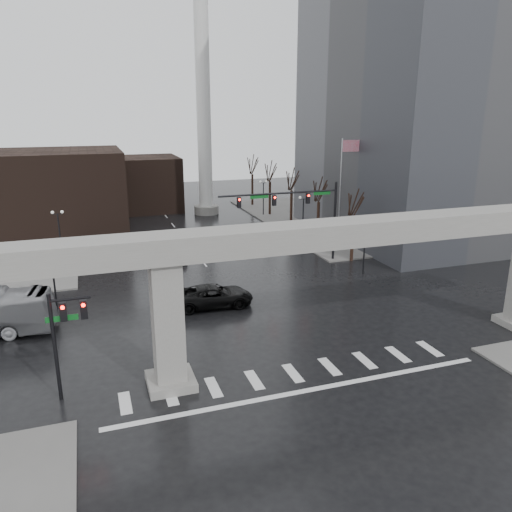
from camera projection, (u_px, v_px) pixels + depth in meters
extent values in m
plane|color=black|center=(286.00, 365.00, 30.19)|extent=(160.00, 160.00, 0.00)
cube|color=slate|center=(360.00, 217.00, 70.89)|extent=(28.00, 36.00, 0.15)
cube|color=gray|center=(289.00, 237.00, 27.92)|extent=(48.00, 2.20, 1.40)
cube|color=gray|center=(168.00, 325.00, 26.99)|extent=(1.60, 1.60, 7.30)
cube|color=gray|center=(171.00, 381.00, 27.95)|extent=(2.60, 2.60, 0.50)
cube|color=slate|center=(432.00, 53.00, 56.50)|extent=(22.00, 26.00, 42.00)
cube|color=black|center=(57.00, 191.00, 62.55)|extent=(16.00, 14.00, 10.00)
cube|color=black|center=(145.00, 184.00, 75.63)|extent=(10.00, 10.00, 8.00)
cylinder|color=silver|center=(204.00, 108.00, 69.54)|extent=(2.00, 2.00, 30.00)
cylinder|color=gray|center=(206.00, 210.00, 73.62)|extent=(3.60, 3.60, 1.20)
cylinder|color=black|center=(334.00, 222.00, 50.08)|extent=(0.24, 0.24, 8.00)
cylinder|color=black|center=(279.00, 193.00, 47.32)|extent=(12.00, 0.18, 0.18)
cube|color=black|center=(308.00, 198.00, 48.43)|extent=(0.35, 0.30, 1.00)
cube|color=black|center=(274.00, 200.00, 47.34)|extent=(0.35, 0.30, 1.00)
cube|color=black|center=(239.00, 203.00, 46.26)|extent=(0.35, 0.30, 1.00)
sphere|color=#FF0C05|center=(309.00, 196.00, 48.18)|extent=(0.20, 0.20, 0.20)
cube|color=#0B531A|center=(322.00, 193.00, 48.77)|extent=(1.80, 0.05, 0.35)
cube|color=#0B531A|center=(259.00, 197.00, 46.75)|extent=(1.80, 0.05, 0.35)
cylinder|color=black|center=(55.00, 348.00, 25.83)|extent=(0.20, 0.20, 6.00)
cylinder|color=black|center=(70.00, 299.00, 25.40)|extent=(2.00, 0.14, 0.14)
cube|color=black|center=(63.00, 312.00, 25.46)|extent=(0.35, 0.30, 1.00)
cube|color=black|center=(84.00, 309.00, 25.77)|extent=(0.35, 0.30, 1.00)
cube|color=#0B531A|center=(62.00, 318.00, 25.53)|extent=(1.60, 0.05, 0.30)
cylinder|color=silver|center=(340.00, 196.00, 53.10)|extent=(0.12, 0.12, 12.00)
cube|color=red|center=(351.00, 146.00, 51.93)|extent=(2.00, 0.03, 1.20)
cylinder|color=black|center=(364.00, 249.00, 46.40)|extent=(0.14, 0.14, 4.80)
cube|color=black|center=(366.00, 224.00, 45.73)|extent=(0.90, 0.06, 0.06)
sphere|color=silver|center=(362.00, 222.00, 45.53)|extent=(0.32, 0.32, 0.32)
sphere|color=silver|center=(370.00, 222.00, 45.81)|extent=(0.32, 0.32, 0.32)
cylinder|color=black|center=(303.00, 219.00, 59.10)|extent=(0.14, 0.14, 4.80)
cube|color=black|center=(304.00, 199.00, 58.43)|extent=(0.90, 0.06, 0.06)
sphere|color=silver|center=(300.00, 198.00, 58.24)|extent=(0.32, 0.32, 0.32)
sphere|color=silver|center=(307.00, 197.00, 58.52)|extent=(0.32, 0.32, 0.32)
cylinder|color=black|center=(263.00, 199.00, 71.81)|extent=(0.14, 0.14, 4.80)
cube|color=black|center=(263.00, 183.00, 71.14)|extent=(0.90, 0.06, 0.06)
sphere|color=silver|center=(260.00, 182.00, 70.94)|extent=(0.32, 0.32, 0.32)
sphere|color=silver|center=(266.00, 181.00, 71.22)|extent=(0.32, 0.32, 0.32)
cylinder|color=black|center=(54.00, 280.00, 38.03)|extent=(0.14, 0.14, 4.80)
cube|color=black|center=(50.00, 250.00, 37.37)|extent=(0.90, 0.06, 0.06)
sphere|color=silver|center=(43.00, 248.00, 37.17)|extent=(0.32, 0.32, 0.32)
sphere|color=silver|center=(56.00, 247.00, 37.45)|extent=(0.32, 0.32, 0.32)
cylinder|color=black|center=(60.00, 237.00, 50.74)|extent=(0.14, 0.14, 4.80)
cube|color=black|center=(57.00, 214.00, 50.07)|extent=(0.90, 0.06, 0.06)
sphere|color=silver|center=(52.00, 212.00, 49.88)|extent=(0.32, 0.32, 0.32)
sphere|color=silver|center=(62.00, 212.00, 50.15)|extent=(0.32, 0.32, 0.32)
cylinder|color=black|center=(64.00, 211.00, 63.44)|extent=(0.14, 0.14, 4.80)
cube|color=black|center=(62.00, 193.00, 62.78)|extent=(0.90, 0.06, 0.06)
sphere|color=silver|center=(58.00, 191.00, 62.58)|extent=(0.32, 0.32, 0.32)
sphere|color=silver|center=(65.00, 191.00, 62.86)|extent=(0.32, 0.32, 0.32)
cylinder|color=black|center=(352.00, 239.00, 50.37)|extent=(0.34, 0.34, 4.55)
cylinder|color=black|center=(354.00, 202.00, 49.31)|extent=(0.12, 1.52, 2.98)
cylinder|color=black|center=(358.00, 204.00, 49.76)|extent=(0.83, 1.14, 2.51)
cylinder|color=black|center=(318.00, 222.00, 57.62)|extent=(0.34, 0.34, 4.66)
cylinder|color=black|center=(319.00, 189.00, 56.53)|extent=(0.12, 1.55, 3.05)
cylinder|color=black|center=(322.00, 191.00, 56.98)|extent=(0.85, 1.16, 2.57)
cylinder|color=black|center=(291.00, 209.00, 64.86)|extent=(0.34, 0.34, 4.76)
cylinder|color=black|center=(292.00, 179.00, 63.75)|extent=(0.12, 1.59, 3.11)
cylinder|color=black|center=(295.00, 180.00, 64.20)|extent=(0.86, 1.18, 2.62)
cylinder|color=black|center=(270.00, 199.00, 72.11)|extent=(0.34, 0.34, 4.87)
cylinder|color=black|center=(270.00, 171.00, 70.97)|extent=(0.12, 1.62, 3.18)
cylinder|color=black|center=(273.00, 172.00, 71.43)|extent=(0.88, 1.20, 2.68)
cylinder|color=black|center=(252.00, 190.00, 79.35)|extent=(0.34, 0.34, 4.97)
cylinder|color=black|center=(252.00, 164.00, 78.19)|extent=(0.12, 1.65, 3.25)
cylinder|color=black|center=(255.00, 165.00, 78.65)|extent=(0.89, 1.23, 2.74)
imported|color=black|center=(214.00, 296.00, 39.01)|extent=(6.31, 3.24, 1.70)
imported|color=black|center=(177.00, 252.00, 51.15)|extent=(2.40, 4.67, 1.52)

